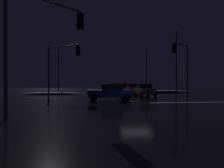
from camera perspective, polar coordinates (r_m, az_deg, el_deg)
name	(u,v)px	position (r m, az deg, el deg)	size (l,w,h in m)	color
ground	(136,104)	(21.12, 5.56, -4.49)	(120.00, 120.00, 0.10)	black
stop_line_north	(121,97)	(28.75, 2.08, -3.10)	(0.35, 13.32, 0.01)	white
centre_line_ns	(109,93)	(40.22, -0.63, -2.12)	(22.00, 0.15, 0.01)	yellow
crosswalk_bar_east	(224,102)	(24.13, 24.21, -3.78)	(13.32, 0.40, 0.01)	white
snow_bank_left_curb	(52,93)	(35.79, -13.60, -2.13)	(8.15, 1.50, 0.38)	white
snow_bank_right_curb	(160,91)	(42.47, 10.91, -1.67)	(11.35, 1.50, 0.48)	white
sedan_gray	(144,90)	(31.56, 7.42, -1.34)	(2.02, 4.33, 1.57)	slate
sedan_red	(133,89)	(37.28, 4.92, -1.08)	(2.02, 4.33, 1.57)	maroon
sedan_black	(126,88)	(43.38, 3.14, -0.88)	(2.02, 4.33, 1.57)	black
sedan_green	(121,87)	(50.00, 2.18, -0.72)	(2.02, 4.33, 1.57)	#14512D
sedan_silver	(117,87)	(55.21, 1.10, -0.62)	(2.02, 4.33, 1.57)	#B7B7BC
sedan_orange	(114,86)	(60.73, 0.54, -0.54)	(2.02, 4.33, 1.57)	#C66014
sedan_blue_crossing	(110,92)	(24.02, -0.55, -1.87)	(4.33, 2.02, 1.57)	navy
traffic_signal_ne	(182,59)	(30.08, 15.75, 5.43)	(3.04, 3.04, 6.41)	#4C4C51
traffic_signal_sw	(42,31)	(14.22, -15.67, 11.67)	(3.83, 3.83, 6.49)	#4C4C51
traffic_signal_nw	(61,60)	(27.43, -11.63, 5.32)	(3.63, 3.63, 5.89)	#4C4C51
streetlamp_right_far	(146,66)	(51.84, 7.89, 4.05)	(0.44, 0.44, 8.80)	#424247
streetlamp_left_far	(58,65)	(50.20, -12.16, 4.19)	(0.44, 0.44, 8.84)	#424247
streetlamp_right_near	(176,57)	(36.71, 14.51, 5.92)	(0.44, 0.44, 9.22)	#424247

